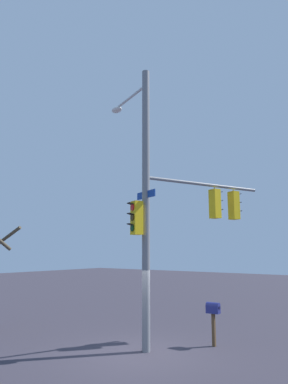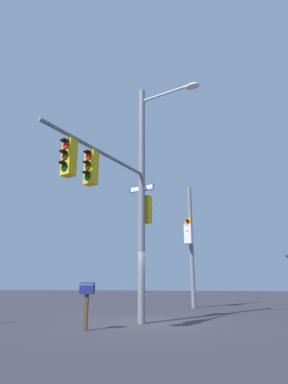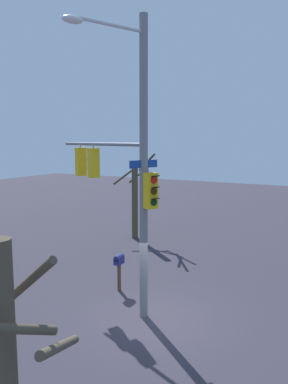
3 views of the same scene
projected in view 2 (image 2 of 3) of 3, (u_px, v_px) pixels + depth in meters
name	position (u px, v px, depth m)	size (l,w,h in m)	color
ground_plane	(144.00, 322.00, 11.25)	(80.00, 80.00, 0.00)	#34303B
main_signal_pole_assembly	(132.00, 182.00, 11.54)	(4.57, 5.46, 9.44)	slate
secondary_pole_assembly	(190.00, 239.00, 18.26)	(0.56, 0.81, 7.03)	slate
mailbox	(87.00, 292.00, 9.67)	(0.45, 0.26, 1.41)	#4C3823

